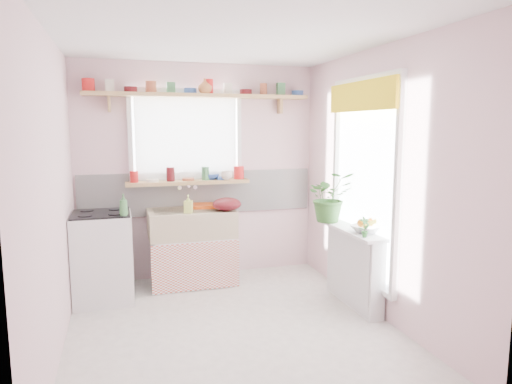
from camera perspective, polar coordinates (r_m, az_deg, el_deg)
name	(u,v)px	position (r m, az deg, el deg)	size (l,w,h in m)	color
room	(273,165)	(4.86, 2.09, 3.40)	(3.20, 3.20, 3.20)	white
sink_unit	(192,246)	(5.25, -7.99, -6.73)	(0.95, 0.65, 1.11)	white
cooker	(103,256)	(4.95, -18.58, -7.65)	(0.58, 0.58, 0.93)	white
radiator_ledge	(354,266)	(4.70, 12.15, -9.03)	(0.22, 0.95, 0.78)	white
windowsill	(188,182)	(5.29, -8.46, 1.21)	(1.40, 0.22, 0.04)	tan
pine_shelf	(200,96)	(5.28, -7.02, 11.87)	(2.52, 0.24, 0.04)	tan
shelf_crockery	(196,89)	(5.28, -7.51, 12.67)	(2.47, 0.11, 0.12)	red
sill_crockery	(187,176)	(5.28, -8.66, 2.01)	(1.35, 0.11, 0.12)	red
dish_tray	(204,206)	(5.30, -6.55, -1.72)	(0.36, 0.27, 0.04)	#F05815
colander	(227,204)	(5.07, -3.65, -1.52)	(0.32, 0.32, 0.14)	#550E15
jade_plant	(330,197)	(4.87, 9.20, -0.57)	(0.48, 0.42, 0.54)	#306227
fruit_bowl	(367,229)	(4.48, 13.68, -4.51)	(0.28, 0.28, 0.07)	silver
herb_pot	(365,227)	(4.27, 13.42, -4.28)	(0.10, 0.07, 0.19)	#2C6F2C
soap_bottle_sink	(188,204)	(4.97, -8.46, -1.49)	(0.09, 0.09, 0.19)	#E2F76D
sill_cup	(227,176)	(5.31, -3.70, 2.07)	(0.13, 0.13, 0.10)	white
sill_bowl	(210,176)	(5.39, -5.77, 1.94)	(0.21, 0.21, 0.07)	#3759B5
shelf_vase	(205,86)	(5.24, -6.41, 13.03)	(0.16, 0.16, 0.16)	#B06A36
cooker_bottle	(123,205)	(4.61, -16.24, -1.55)	(0.08, 0.08, 0.21)	#438749
fruit	(367,223)	(4.47, 13.74, -3.75)	(0.20, 0.14, 0.10)	orange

